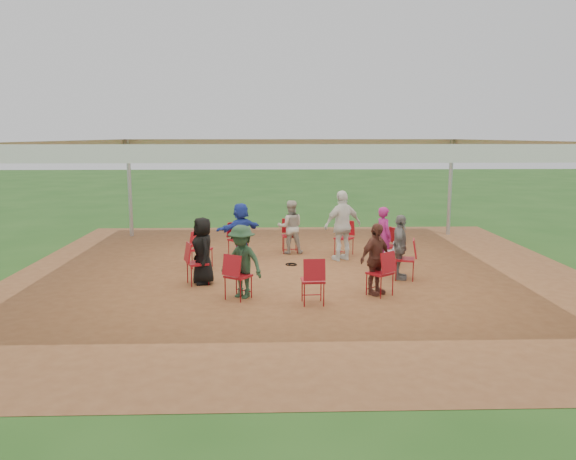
{
  "coord_description": "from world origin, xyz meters",
  "views": [
    {
      "loc": [
        -0.64,
        -12.43,
        3.11
      ],
      "look_at": [
        -0.25,
        0.3,
        0.96
      ],
      "focal_mm": 35.0,
      "sensor_mm": 36.0,
      "label": 1
    }
  ],
  "objects_px": {
    "person_seated_0": "(400,247)",
    "cable_coil": "(292,264)",
    "chair_6": "(198,263)",
    "person_seated_6": "(376,259)",
    "person_seated_1": "(384,236)",
    "chair_7": "(238,276)",
    "chair_2": "(344,238)",
    "chair_3": "(290,236)",
    "person_seated_4": "(203,251)",
    "laptop": "(392,249)",
    "person_seated_5": "(242,262)",
    "chair_1": "(388,246)",
    "person_seated_3": "(241,230)",
    "chair_8": "(313,281)",
    "chair_9": "(380,273)",
    "standing_person": "(343,226)",
    "chair_5": "(202,250)",
    "chair_0": "(405,259)",
    "chair_4": "(238,240)",
    "person_seated_2": "(290,227)"
  },
  "relations": [
    {
      "from": "person_seated_1",
      "to": "chair_7",
      "type": "bearing_deg",
      "value": 108.49
    },
    {
      "from": "person_seated_4",
      "to": "laptop",
      "type": "height_order",
      "value": "person_seated_4"
    },
    {
      "from": "chair_2",
      "to": "person_seated_0",
      "type": "relative_size",
      "value": 0.63
    },
    {
      "from": "person_seated_0",
      "to": "person_seated_4",
      "type": "relative_size",
      "value": 1.0
    },
    {
      "from": "chair_3",
      "to": "person_seated_3",
      "type": "height_order",
      "value": "person_seated_3"
    },
    {
      "from": "person_seated_3",
      "to": "person_seated_5",
      "type": "xyz_separation_m",
      "value": [
        0.2,
        -3.61,
        0.0
      ]
    },
    {
      "from": "chair_5",
      "to": "chair_9",
      "type": "distance_m",
      "value": 4.47
    },
    {
      "from": "chair_1",
      "to": "person_seated_3",
      "type": "distance_m",
      "value": 3.72
    },
    {
      "from": "chair_4",
      "to": "standing_person",
      "type": "height_order",
      "value": "standing_person"
    },
    {
      "from": "chair_1",
      "to": "chair_3",
      "type": "bearing_deg",
      "value": 36.0
    },
    {
      "from": "chair_9",
      "to": "person_seated_0",
      "type": "xyz_separation_m",
      "value": [
        0.67,
        1.25,
        0.27
      ]
    },
    {
      "from": "chair_8",
      "to": "person_seated_0",
      "type": "bearing_deg",
      "value": 38.06
    },
    {
      "from": "chair_7",
      "to": "person_seated_3",
      "type": "relative_size",
      "value": 0.63
    },
    {
      "from": "chair_5",
      "to": "chair_8",
      "type": "height_order",
      "value": "same"
    },
    {
      "from": "person_seated_0",
      "to": "person_seated_5",
      "type": "relative_size",
      "value": 1.0
    },
    {
      "from": "person_seated_0",
      "to": "cable_coil",
      "type": "xyz_separation_m",
      "value": [
        -2.3,
        1.42,
        -0.7
      ]
    },
    {
      "from": "chair_6",
      "to": "standing_person",
      "type": "xyz_separation_m",
      "value": [
        3.35,
        2.21,
        0.44
      ]
    },
    {
      "from": "person_seated_4",
      "to": "chair_7",
      "type": "bearing_deg",
      "value": 13.39
    },
    {
      "from": "person_seated_4",
      "to": "person_seated_6",
      "type": "xyz_separation_m",
      "value": [
        3.49,
        -0.92,
        0.0
      ]
    },
    {
      "from": "chair_2",
      "to": "chair_6",
      "type": "height_order",
      "value": "same"
    },
    {
      "from": "chair_8",
      "to": "person_seated_2",
      "type": "height_order",
      "value": "person_seated_2"
    },
    {
      "from": "person_seated_3",
      "to": "person_seated_6",
      "type": "height_order",
      "value": "same"
    },
    {
      "from": "chair_3",
      "to": "person_seated_5",
      "type": "distance_m",
      "value": 4.37
    },
    {
      "from": "chair_7",
      "to": "person_seated_4",
      "type": "xyz_separation_m",
      "value": [
        -0.81,
        1.17,
        0.27
      ]
    },
    {
      "from": "chair_1",
      "to": "person_seated_3",
      "type": "bearing_deg",
      "value": 55.09
    },
    {
      "from": "chair_0",
      "to": "chair_3",
      "type": "distance_m",
      "value": 3.81
    },
    {
      "from": "person_seated_5",
      "to": "chair_0",
      "type": "bearing_deg",
      "value": 52.91
    },
    {
      "from": "chair_4",
      "to": "person_seated_6",
      "type": "relative_size",
      "value": 0.63
    },
    {
      "from": "person_seated_5",
      "to": "chair_7",
      "type": "bearing_deg",
      "value": -90.0
    },
    {
      "from": "cable_coil",
      "to": "person_seated_1",
      "type": "bearing_deg",
      "value": -1.18
    },
    {
      "from": "chair_1",
      "to": "chair_6",
      "type": "relative_size",
      "value": 1.0
    },
    {
      "from": "person_seated_0",
      "to": "chair_8",
      "type": "bearing_deg",
      "value": 146.06
    },
    {
      "from": "chair_3",
      "to": "chair_9",
      "type": "relative_size",
      "value": 1.0
    },
    {
      "from": "person_seated_4",
      "to": "chair_4",
      "type": "bearing_deg",
      "value": 146.06
    },
    {
      "from": "person_seated_3",
      "to": "person_seated_4",
      "type": "xyz_separation_m",
      "value": [
        -0.67,
        -2.54,
        0.0
      ]
    },
    {
      "from": "person_seated_1",
      "to": "person_seated_3",
      "type": "relative_size",
      "value": 1.0
    },
    {
      "from": "chair_6",
      "to": "person_seated_6",
      "type": "xyz_separation_m",
      "value": [
        3.6,
        -0.88,
        0.27
      ]
    },
    {
      "from": "person_seated_2",
      "to": "cable_coil",
      "type": "distance_m",
      "value": 1.54
    },
    {
      "from": "chair_9",
      "to": "person_seated_0",
      "type": "height_order",
      "value": "person_seated_0"
    },
    {
      "from": "chair_2",
      "to": "chair_3",
      "type": "xyz_separation_m",
      "value": [
        -1.41,
        0.37,
        0.0
      ]
    },
    {
      "from": "chair_8",
      "to": "chair_9",
      "type": "relative_size",
      "value": 1.0
    },
    {
      "from": "chair_3",
      "to": "person_seated_1",
      "type": "relative_size",
      "value": 0.63
    },
    {
      "from": "person_seated_4",
      "to": "person_seated_6",
      "type": "height_order",
      "value": "same"
    },
    {
      "from": "person_seated_1",
      "to": "standing_person",
      "type": "bearing_deg",
      "value": 37.89
    },
    {
      "from": "chair_5",
      "to": "person_seated_2",
      "type": "height_order",
      "value": "person_seated_2"
    },
    {
      "from": "chair_2",
      "to": "chair_9",
      "type": "distance_m",
      "value": 3.81
    },
    {
      "from": "person_seated_0",
      "to": "laptop",
      "type": "xyz_separation_m",
      "value": [
        -0.16,
        0.04,
        -0.05
      ]
    },
    {
      "from": "chair_5",
      "to": "person_seated_3",
      "type": "height_order",
      "value": "person_seated_3"
    },
    {
      "from": "chair_9",
      "to": "chair_6",
      "type": "bearing_deg",
      "value": 126.0
    },
    {
      "from": "chair_1",
      "to": "laptop",
      "type": "xyz_separation_m",
      "value": [
        -0.19,
        -1.38,
        0.22
      ]
    }
  ]
}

